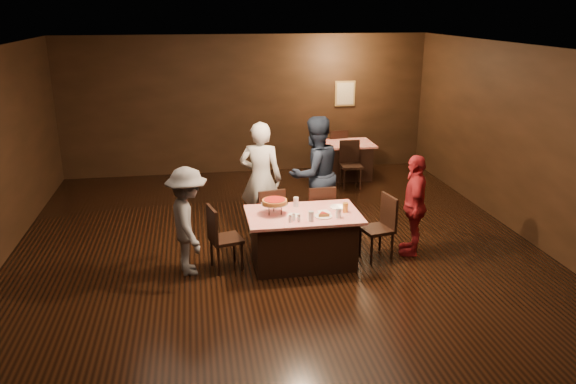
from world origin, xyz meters
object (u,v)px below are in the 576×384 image
object	(u,v)px
diner_grey_knit	(188,221)
glass_back	(296,202)
chair_back_near	(351,165)
pizza_stand	(275,202)
chair_end_left	(226,238)
diner_red_shirt	(414,205)
glass_front_left	(311,216)
chair_far_right	(319,213)
chair_far_left	(268,216)
plate_empty	(338,207)
main_table	(303,238)
diner_white_jacket	(261,179)
chair_end_right	(377,228)
back_table	(342,160)
glass_front_right	(339,213)
glass_amber	(345,208)
chair_back_far	(335,150)
diner_navy_hoodie	(315,174)

from	to	relation	value
diner_grey_knit	glass_back	xyz separation A→B (m)	(1.56, 0.32, 0.08)
chair_back_near	pizza_stand	xyz separation A→B (m)	(-2.06, -3.33, 0.48)
chair_end_left	chair_back_near	world-z (taller)	same
diner_red_shirt	glass_front_left	distance (m)	1.69
chair_far_right	diner_red_shirt	distance (m)	1.48
chair_far_left	chair_end_left	xyz separation A→B (m)	(-0.70, -0.75, 0.00)
glass_back	plate_empty	bearing A→B (deg)	-14.04
main_table	diner_white_jacket	distance (m)	1.42
chair_end_left	chair_end_right	world-z (taller)	same
chair_end_right	glass_back	size ratio (longest dim) A/B	6.79
back_table	chair_back_near	bearing A→B (deg)	-90.00
main_table	diner_grey_knit	bearing A→B (deg)	-179.36
glass_back	glass_front_right	bearing A→B (deg)	-47.73
pizza_stand	glass_amber	size ratio (longest dim) A/B	2.71
chair_back_far	diner_grey_knit	xyz separation A→B (m)	(-3.27, -4.70, 0.29)
chair_back_near	glass_front_left	bearing A→B (deg)	-110.89
chair_far_left	pizza_stand	world-z (taller)	pizza_stand
back_table	diner_navy_hoodie	xyz separation A→B (m)	(-1.22, -2.81, 0.57)
chair_end_left	chair_back_near	bearing A→B (deg)	-53.71
chair_end_left	glass_front_right	bearing A→B (deg)	-113.66
chair_far_right	pizza_stand	distance (m)	1.16
plate_empty	glass_amber	xyz separation A→B (m)	(0.05, -0.20, 0.06)
diner_white_jacket	diner_grey_knit	xyz separation A→B (m)	(-1.16, -1.25, -0.17)
back_table	plate_empty	xyz separation A→B (m)	(-1.11, -3.93, 0.39)
chair_far_left	chair_end_left	bearing A→B (deg)	36.44
diner_navy_hoodie	chair_far_left	bearing A→B (deg)	9.58
chair_end_left	glass_back	xyz separation A→B (m)	(1.05, 0.30, 0.37)
diner_red_shirt	diner_grey_knit	bearing A→B (deg)	-67.94
diner_navy_hoodie	diner_red_shirt	distance (m)	1.73
glass_back	chair_end_right	bearing A→B (deg)	-14.62
diner_white_jacket	chair_back_near	bearing A→B (deg)	-118.07
chair_far_left	chair_back_far	xyz separation A→B (m)	(2.06, 3.93, 0.00)
chair_end_right	glass_back	xyz separation A→B (m)	(-1.15, 0.30, 0.37)
chair_back_near	glass_front_left	size ratio (longest dim) A/B	6.79
diner_navy_hoodie	main_table	bearing A→B (deg)	48.77
chair_end_right	glass_amber	xyz separation A→B (m)	(-0.50, -0.05, 0.37)
glass_front_right	chair_far_right	bearing A→B (deg)	92.86
chair_end_right	chair_back_far	xyz separation A→B (m)	(0.56, 4.68, 0.00)
chair_far_left	glass_front_right	world-z (taller)	chair_far_left
back_table	chair_end_left	distance (m)	4.93
main_table	diner_red_shirt	world-z (taller)	diner_red_shirt
pizza_stand	chair_end_left	bearing A→B (deg)	-175.91
diner_white_jacket	glass_front_left	size ratio (longest dim) A/B	13.28
chair_far_left	diner_navy_hoodie	distance (m)	1.10
back_table	chair_far_left	distance (m)	3.92
chair_end_right	diner_red_shirt	xyz separation A→B (m)	(0.59, 0.09, 0.29)
diner_white_jacket	pizza_stand	world-z (taller)	diner_white_jacket
chair_end_right	diner_navy_hoodie	size ratio (longest dim) A/B	0.50
chair_back_far	back_table	bearing A→B (deg)	82.46
chair_back_far	diner_grey_knit	bearing A→B (deg)	47.66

